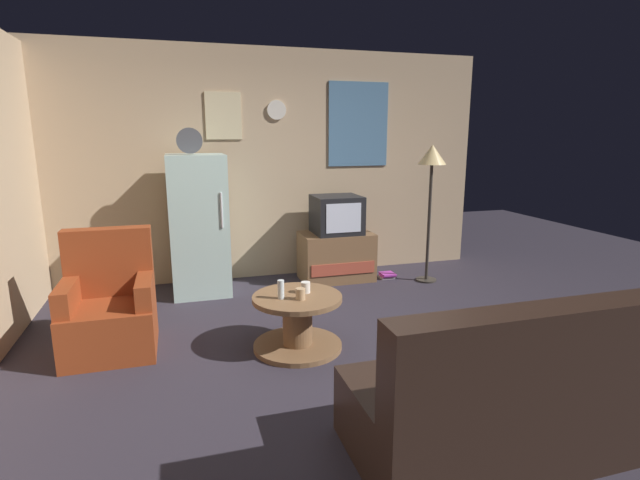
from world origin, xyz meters
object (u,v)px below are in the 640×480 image
at_px(tv_stand, 336,256).
at_px(standing_lamp, 432,165).
at_px(mug_ceramic_white, 306,287).
at_px(couch, 511,399).
at_px(wine_glass, 281,289).
at_px(armchair, 110,309).
at_px(coffee_table, 297,322).
at_px(fridge, 199,225).
at_px(crt_tv, 337,215).
at_px(mug_ceramic_tan, 301,294).
at_px(book_stack, 388,275).

xyz_separation_m(tv_stand, standing_lamp, (1.01, -0.36, 1.08)).
xyz_separation_m(mug_ceramic_white, couch, (0.71, -1.65, -0.18)).
xyz_separation_m(wine_glass, armchair, (-1.30, 0.45, -0.19)).
xyz_separation_m(coffee_table, armchair, (-1.44, 0.42, 0.11)).
relative_size(fridge, mug_ceramic_white, 19.67).
xyz_separation_m(crt_tv, standing_lamp, (1.01, -0.36, 0.57)).
bearing_deg(fridge, couch, -66.08).
bearing_deg(mug_ceramic_tan, standing_lamp, 37.23).
height_order(standing_lamp, mug_ceramic_tan, standing_lamp).
relative_size(tv_stand, mug_ceramic_tan, 9.33).
distance_m(standing_lamp, wine_glass, 2.61).
relative_size(fridge, coffee_table, 2.46).
distance_m(standing_lamp, couch, 3.33).
bearing_deg(mug_ceramic_white, coffee_table, -147.11).
xyz_separation_m(tv_stand, crt_tv, (0.00, -0.00, 0.50)).
distance_m(armchair, couch, 3.01).
height_order(crt_tv, coffee_table, crt_tv).
relative_size(tv_stand, couch, 0.49).
distance_m(tv_stand, armchair, 2.68).
relative_size(coffee_table, mug_ceramic_white, 8.00).
relative_size(wine_glass, book_stack, 0.77).
height_order(tv_stand, armchair, armchair).
xyz_separation_m(coffee_table, book_stack, (1.52, 1.59, -0.19)).
bearing_deg(coffee_table, fridge, 111.58).
distance_m(standing_lamp, coffee_table, 2.60).
bearing_deg(crt_tv, tv_stand, 154.82).
relative_size(crt_tv, coffee_table, 0.75).
distance_m(mug_ceramic_tan, couch, 1.71).
bearing_deg(tv_stand, coffee_table, -117.70).
relative_size(crt_tv, wine_glass, 3.60).
xyz_separation_m(standing_lamp, couch, (-1.12, -2.95, -1.05)).
height_order(tv_stand, mug_ceramic_tan, tv_stand).
relative_size(tv_stand, book_stack, 4.31).
bearing_deg(couch, tv_stand, 88.04).
bearing_deg(wine_glass, tv_stand, 59.26).
distance_m(crt_tv, wine_glass, 2.05).
xyz_separation_m(fridge, standing_lamp, (2.58, -0.33, 0.60)).
bearing_deg(standing_lamp, mug_ceramic_tan, -142.77).
height_order(tv_stand, wine_glass, wine_glass).
bearing_deg(couch, armchair, 137.86).
relative_size(coffee_table, book_stack, 3.69).
distance_m(coffee_table, mug_ceramic_white, 0.29).
bearing_deg(mug_ceramic_white, fridge, 114.70).
bearing_deg(wine_glass, book_stack, 44.34).
bearing_deg(standing_lamp, crt_tv, 160.24).
bearing_deg(fridge, crt_tv, 1.34).
distance_m(standing_lamp, mug_ceramic_white, 2.41).
height_order(standing_lamp, couch, standing_lamp).
bearing_deg(mug_ceramic_white, crt_tv, 63.74).
bearing_deg(book_stack, tv_stand, 167.68).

